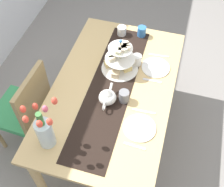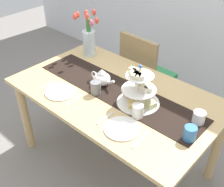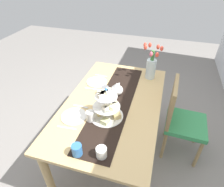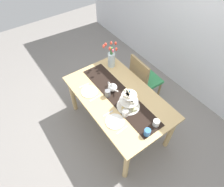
{
  "view_description": "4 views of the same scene",
  "coord_description": "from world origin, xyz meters",
  "px_view_note": "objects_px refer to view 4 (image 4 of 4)",
  "views": [
    {
      "loc": [
        -1.33,
        -0.38,
        2.46
      ],
      "look_at": [
        -0.07,
        -0.02,
        0.77
      ],
      "focal_mm": 45.91,
      "sensor_mm": 36.0,
      "label": 1
    },
    {
      "loc": [
        1.14,
        -1.3,
        1.93
      ],
      "look_at": [
        0.03,
        -0.07,
        0.77
      ],
      "focal_mm": 45.42,
      "sensor_mm": 36.0,
      "label": 2
    },
    {
      "loc": [
        1.41,
        0.4,
        1.92
      ],
      "look_at": [
        -0.07,
        -0.03,
        0.78
      ],
      "focal_mm": 30.47,
      "sensor_mm": 36.0,
      "label": 3
    },
    {
      "loc": [
        1.34,
        -1.06,
        2.74
      ],
      "look_at": [
        -0.06,
        -0.06,
        0.78
      ],
      "focal_mm": 31.16,
      "sensor_mm": 36.0,
      "label": 4
    }
  ],
  "objects_px": {
    "teapot": "(112,87)",
    "mug_white_text": "(125,113)",
    "tulip_vase": "(111,58)",
    "dinner_plate_right": "(115,121)",
    "tiered_cake_stand": "(129,101)",
    "dining_table": "(118,101)",
    "dinner_plate_left": "(89,92)",
    "chair_left": "(143,78)",
    "knife_left": "(95,98)",
    "fork_left": "(84,86)",
    "cream_jug": "(156,123)",
    "fork_right": "(108,114)",
    "mug_orange": "(147,132)",
    "mug_grey": "(108,93)",
    "knife_right": "(122,130)"
  },
  "relations": [
    {
      "from": "knife_left",
      "to": "dining_table",
      "type": "bearing_deg",
      "value": 62.32
    },
    {
      "from": "dining_table",
      "to": "fork_right",
      "type": "height_order",
      "value": "fork_right"
    },
    {
      "from": "dinner_plate_left",
      "to": "mug_grey",
      "type": "relative_size",
      "value": 2.42
    },
    {
      "from": "fork_left",
      "to": "dinner_plate_right",
      "type": "height_order",
      "value": "dinner_plate_right"
    },
    {
      "from": "mug_white_text",
      "to": "dining_table",
      "type": "bearing_deg",
      "value": 158.32
    },
    {
      "from": "chair_left",
      "to": "mug_white_text",
      "type": "height_order",
      "value": "chair_left"
    },
    {
      "from": "tulip_vase",
      "to": "dinner_plate_right",
      "type": "distance_m",
      "value": 1.05
    },
    {
      "from": "teapot",
      "to": "dinner_plate_right",
      "type": "xyz_separation_m",
      "value": [
        0.44,
        -0.28,
        -0.05
      ]
    },
    {
      "from": "dining_table",
      "to": "fork_left",
      "type": "height_order",
      "value": "fork_left"
    },
    {
      "from": "chair_left",
      "to": "cream_jug",
      "type": "xyz_separation_m",
      "value": [
        0.85,
        -0.59,
        0.28
      ]
    },
    {
      "from": "dinner_plate_left",
      "to": "fork_left",
      "type": "xyz_separation_m",
      "value": [
        -0.15,
        0.0,
        -0.0
      ]
    },
    {
      "from": "chair_left",
      "to": "mug_grey",
      "type": "xyz_separation_m",
      "value": [
        0.14,
        -0.8,
        0.28
      ]
    },
    {
      "from": "chair_left",
      "to": "cream_jug",
      "type": "height_order",
      "value": "chair_left"
    },
    {
      "from": "fork_left",
      "to": "mug_grey",
      "type": "relative_size",
      "value": 1.58
    },
    {
      "from": "tulip_vase",
      "to": "mug_white_text",
      "type": "bearing_deg",
      "value": -25.09
    },
    {
      "from": "fork_left",
      "to": "cream_jug",
      "type": "bearing_deg",
      "value": 19.37
    },
    {
      "from": "cream_jug",
      "to": "fork_right",
      "type": "xyz_separation_m",
      "value": [
        -0.47,
        -0.37,
        -0.04
      ]
    },
    {
      "from": "cream_jug",
      "to": "mug_grey",
      "type": "distance_m",
      "value": 0.74
    },
    {
      "from": "chair_left",
      "to": "mug_orange",
      "type": "xyz_separation_m",
      "value": [
        0.88,
        -0.77,
        0.28
      ]
    },
    {
      "from": "tulip_vase",
      "to": "dinner_plate_right",
      "type": "bearing_deg",
      "value": -33.06
    },
    {
      "from": "fork_left",
      "to": "knife_left",
      "type": "distance_m",
      "value": 0.29
    },
    {
      "from": "knife_left",
      "to": "cream_jug",
      "type": "bearing_deg",
      "value": 25.81
    },
    {
      "from": "teapot",
      "to": "fork_left",
      "type": "distance_m",
      "value": 0.41
    },
    {
      "from": "fork_right",
      "to": "teapot",
      "type": "bearing_deg",
      "value": 136.41
    },
    {
      "from": "tiered_cake_stand",
      "to": "mug_grey",
      "type": "xyz_separation_m",
      "value": [
        -0.3,
        -0.12,
        -0.05
      ]
    },
    {
      "from": "mug_orange",
      "to": "dining_table",
      "type": "bearing_deg",
      "value": 172.99
    },
    {
      "from": "knife_left",
      "to": "fork_right",
      "type": "height_order",
      "value": "same"
    },
    {
      "from": "chair_left",
      "to": "teapot",
      "type": "xyz_separation_m",
      "value": [
        0.09,
        -0.69,
        0.29
      ]
    },
    {
      "from": "fork_left",
      "to": "knife_right",
      "type": "distance_m",
      "value": 0.88
    },
    {
      "from": "tiered_cake_stand",
      "to": "knife_left",
      "type": "bearing_deg",
      "value": -141.55
    },
    {
      "from": "dining_table",
      "to": "knife_left",
      "type": "relative_size",
      "value": 9.07
    },
    {
      "from": "chair_left",
      "to": "dinner_plate_right",
      "type": "distance_m",
      "value": 1.13
    },
    {
      "from": "dinner_plate_left",
      "to": "tulip_vase",
      "type": "bearing_deg",
      "value": 115.88
    },
    {
      "from": "teapot",
      "to": "dinner_plate_left",
      "type": "height_order",
      "value": "teapot"
    },
    {
      "from": "tulip_vase",
      "to": "knife_left",
      "type": "distance_m",
      "value": 0.72
    },
    {
      "from": "dinner_plate_left",
      "to": "knife_right",
      "type": "distance_m",
      "value": 0.74
    },
    {
      "from": "dinner_plate_left",
      "to": "dinner_plate_right",
      "type": "relative_size",
      "value": 1.0
    },
    {
      "from": "teapot",
      "to": "mug_white_text",
      "type": "bearing_deg",
      "value": -15.33
    },
    {
      "from": "dining_table",
      "to": "cream_jug",
      "type": "bearing_deg",
      "value": 8.51
    },
    {
      "from": "tiered_cake_stand",
      "to": "fork_left",
      "type": "bearing_deg",
      "value": -156.28
    },
    {
      "from": "chair_left",
      "to": "fork_right",
      "type": "xyz_separation_m",
      "value": [
        0.38,
        -0.97,
        0.24
      ]
    },
    {
      "from": "dinner_plate_right",
      "to": "mug_white_text",
      "type": "bearing_deg",
      "value": 90.91
    },
    {
      "from": "dining_table",
      "to": "dinner_plate_left",
      "type": "relative_size",
      "value": 6.71
    },
    {
      "from": "mug_grey",
      "to": "dinner_plate_right",
      "type": "bearing_deg",
      "value": -23.05
    },
    {
      "from": "fork_right",
      "to": "dinner_plate_left",
      "type": "bearing_deg",
      "value": 180.0
    },
    {
      "from": "fork_left",
      "to": "tulip_vase",
      "type": "bearing_deg",
      "value": 102.89
    },
    {
      "from": "fork_right",
      "to": "mug_grey",
      "type": "height_order",
      "value": "mug_grey"
    },
    {
      "from": "cream_jug",
      "to": "fork_left",
      "type": "distance_m",
      "value": 1.13
    },
    {
      "from": "chair_left",
      "to": "cream_jug",
      "type": "relative_size",
      "value": 10.71
    },
    {
      "from": "tiered_cake_stand",
      "to": "teapot",
      "type": "xyz_separation_m",
      "value": [
        -0.35,
        -0.01,
        -0.05
      ]
    }
  ]
}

